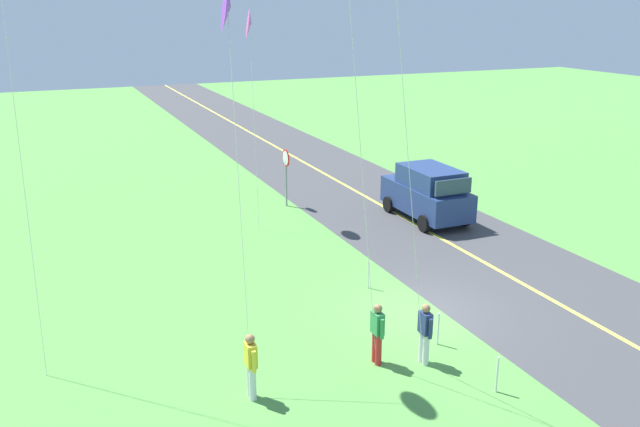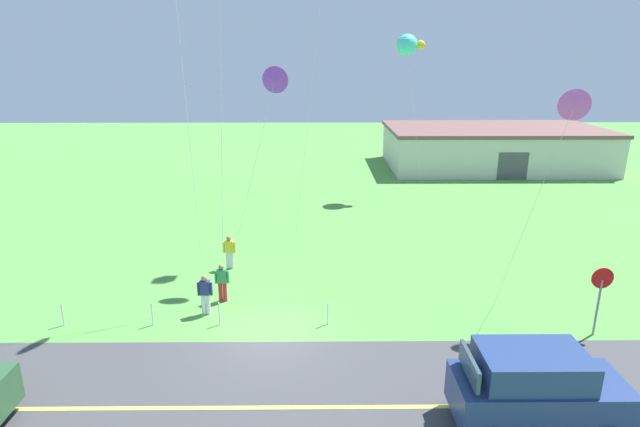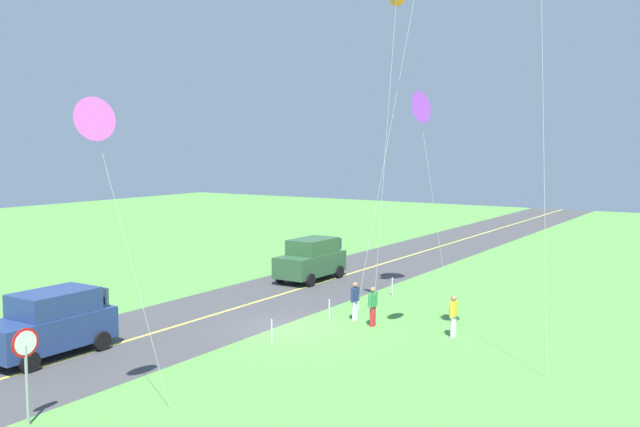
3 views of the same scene
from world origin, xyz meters
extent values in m
cube|color=#549342|center=(0.00, 0.00, -0.05)|extent=(120.00, 120.00, 0.10)
cube|color=#424244|center=(0.00, -4.00, 0.00)|extent=(120.00, 7.00, 0.00)
cube|color=#E5E04C|center=(0.00, -4.00, 0.01)|extent=(120.00, 0.16, 0.00)
cube|color=navy|center=(7.51, -4.77, 0.89)|extent=(4.40, 1.90, 1.10)
cube|color=navy|center=(7.26, -4.77, 1.84)|extent=(2.73, 1.75, 0.80)
cube|color=#334756|center=(8.35, -4.77, 1.84)|extent=(0.10, 1.62, 0.64)
cube|color=#334756|center=(5.64, -4.77, 1.84)|extent=(0.10, 1.62, 0.60)
cylinder|color=black|center=(8.94, -3.82, 0.34)|extent=(0.68, 0.22, 0.68)
cylinder|color=black|center=(8.94, -5.72, 0.34)|extent=(0.68, 0.22, 0.68)
cylinder|color=black|center=(6.08, -3.82, 0.34)|extent=(0.68, 0.22, 0.68)
cylinder|color=black|center=(6.08, -5.72, 0.34)|extent=(0.68, 0.22, 0.68)
cylinder|color=gray|center=(11.53, -0.10, 1.05)|extent=(0.08, 0.08, 2.10)
cylinder|color=red|center=(11.53, -0.10, 2.18)|extent=(0.76, 0.04, 0.76)
cylinder|color=white|center=(11.53, -0.07, 2.18)|extent=(0.62, 0.01, 0.62)
cylinder|color=red|center=(-2.15, 2.63, 0.41)|extent=(0.16, 0.16, 0.82)
cylinder|color=red|center=(-1.97, 2.63, 0.41)|extent=(0.16, 0.16, 0.82)
cube|color=#338C4C|center=(-2.06, 2.63, 1.10)|extent=(0.36, 0.22, 0.56)
cylinder|color=#338C4C|center=(-2.30, 2.63, 1.05)|extent=(0.10, 0.10, 0.52)
cylinder|color=#338C4C|center=(-1.82, 2.63, 1.05)|extent=(0.10, 0.10, 0.52)
sphere|color=#9E704C|center=(-2.06, 2.63, 1.49)|extent=(0.22, 0.22, 0.22)
cylinder|color=silver|center=(-2.38, 5.95, 0.41)|extent=(0.16, 0.16, 0.82)
cylinder|color=silver|center=(-2.20, 5.95, 0.41)|extent=(0.16, 0.16, 0.82)
cube|color=yellow|center=(-2.29, 5.95, 1.10)|extent=(0.36, 0.22, 0.56)
cylinder|color=yellow|center=(-2.53, 5.95, 1.05)|extent=(0.10, 0.10, 0.52)
cylinder|color=yellow|center=(-2.05, 5.95, 1.05)|extent=(0.10, 0.10, 0.52)
sphere|color=#9E704C|center=(-2.29, 5.95, 1.49)|extent=(0.22, 0.22, 0.22)
cylinder|color=silver|center=(-2.60, 1.54, 0.41)|extent=(0.16, 0.16, 0.82)
cylinder|color=silver|center=(-2.42, 1.54, 0.41)|extent=(0.16, 0.16, 0.82)
cube|color=navy|center=(-2.51, 1.54, 1.10)|extent=(0.36, 0.22, 0.56)
cylinder|color=navy|center=(-2.75, 1.54, 1.05)|extent=(0.10, 0.10, 0.52)
cylinder|color=navy|center=(-2.27, 1.54, 1.05)|extent=(0.10, 0.10, 0.52)
sphere|color=#9E704C|center=(-2.51, 1.54, 1.49)|extent=(0.22, 0.22, 0.22)
cylinder|color=silver|center=(-1.87, 3.19, 6.47)|extent=(0.40, 1.14, 12.94)
cylinder|color=silver|center=(-1.14, 5.73, 4.26)|extent=(2.33, 0.46, 8.52)
cone|color=purple|center=(0.02, 5.51, 8.52)|extent=(1.14, 0.51, 1.11)
cylinder|color=silver|center=(9.65, 1.89, 3.92)|extent=(1.91, 0.48, 7.85)
cone|color=#D859BF|center=(10.59, 1.66, 7.84)|extent=(1.14, 0.57, 1.11)
cylinder|color=silver|center=(1.46, 10.11, 7.66)|extent=(1.76, 0.24, 15.32)
cylinder|color=silver|center=(-4.30, 0.70, 0.45)|extent=(0.05, 0.05, 0.90)
cylinder|color=silver|center=(-1.85, 0.70, 0.45)|extent=(0.05, 0.05, 0.90)
cylinder|color=silver|center=(2.11, 0.70, 0.45)|extent=(0.05, 0.05, 0.90)
camera|label=1|loc=(-15.01, 9.77, 8.57)|focal=37.35mm
camera|label=2|loc=(1.69, -16.32, 9.51)|focal=29.06mm
camera|label=3|loc=(21.94, 15.64, 7.16)|focal=38.86mm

